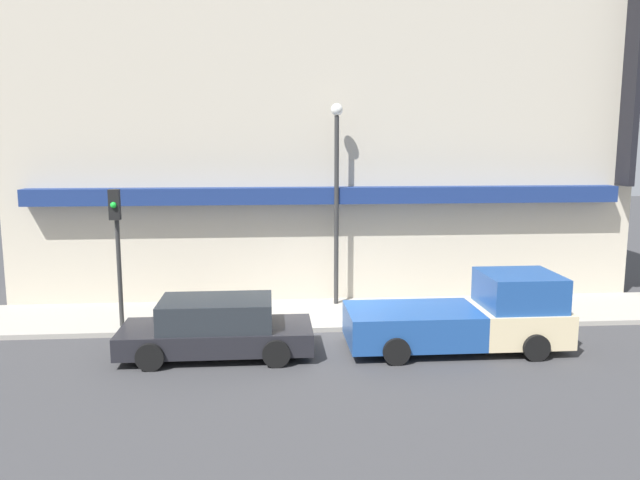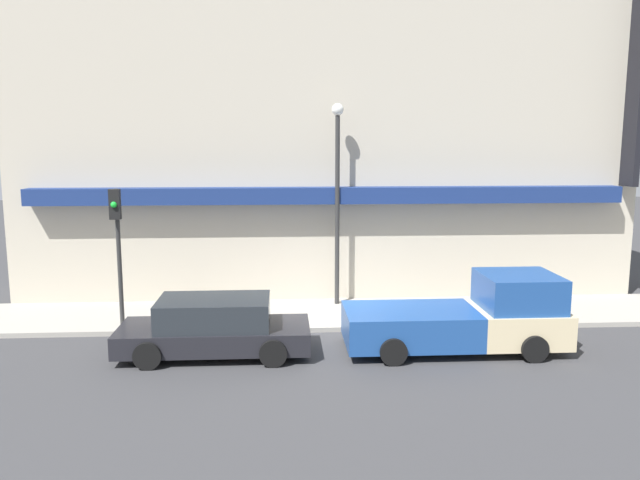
{
  "view_description": "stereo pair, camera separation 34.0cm",
  "coord_description": "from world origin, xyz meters",
  "px_view_note": "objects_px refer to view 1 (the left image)",
  "views": [
    {
      "loc": [
        -1.81,
        -16.17,
        5.11
      ],
      "look_at": [
        -0.39,
        1.26,
        2.34
      ],
      "focal_mm": 35.0,
      "sensor_mm": 36.0,
      "label": 1
    },
    {
      "loc": [
        -1.47,
        -16.2,
        5.11
      ],
      "look_at": [
        -0.39,
        1.26,
        2.34
      ],
      "focal_mm": 35.0,
      "sensor_mm": 36.0,
      "label": 2
    }
  ],
  "objects_px": {
    "parked_car": "(217,328)",
    "fire_hydrant": "(267,310)",
    "street_lamp": "(337,182)",
    "traffic_light": "(117,233)",
    "pickup_truck": "(470,317)"
  },
  "relations": [
    {
      "from": "fire_hydrant",
      "to": "street_lamp",
      "type": "bearing_deg",
      "value": 39.38
    },
    {
      "from": "parked_car",
      "to": "street_lamp",
      "type": "xyz_separation_m",
      "value": [
        3.33,
        4.08,
        3.21
      ]
    },
    {
      "from": "parked_car",
      "to": "traffic_light",
      "type": "bearing_deg",
      "value": 143.16
    },
    {
      "from": "street_lamp",
      "to": "parked_car",
      "type": "bearing_deg",
      "value": -129.15
    },
    {
      "from": "parked_car",
      "to": "street_lamp",
      "type": "height_order",
      "value": "street_lamp"
    },
    {
      "from": "pickup_truck",
      "to": "fire_hydrant",
      "type": "bearing_deg",
      "value": 156.33
    },
    {
      "from": "fire_hydrant",
      "to": "street_lamp",
      "type": "xyz_separation_m",
      "value": [
        2.13,
        1.75,
        3.43
      ]
    },
    {
      "from": "parked_car",
      "to": "traffic_light",
      "type": "height_order",
      "value": "traffic_light"
    },
    {
      "from": "parked_car",
      "to": "traffic_light",
      "type": "distance_m",
      "value": 4.0
    },
    {
      "from": "parked_car",
      "to": "street_lamp",
      "type": "bearing_deg",
      "value": 51.42
    },
    {
      "from": "parked_car",
      "to": "fire_hydrant",
      "type": "relative_size",
      "value": 7.06
    },
    {
      "from": "parked_car",
      "to": "fire_hydrant",
      "type": "xyz_separation_m",
      "value": [
        1.19,
        2.33,
        -0.22
      ]
    },
    {
      "from": "traffic_light",
      "to": "parked_car",
      "type": "bearing_deg",
      "value": -37.4
    },
    {
      "from": "parked_car",
      "to": "fire_hydrant",
      "type": "height_order",
      "value": "parked_car"
    },
    {
      "from": "pickup_truck",
      "to": "street_lamp",
      "type": "relative_size",
      "value": 0.88
    }
  ]
}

